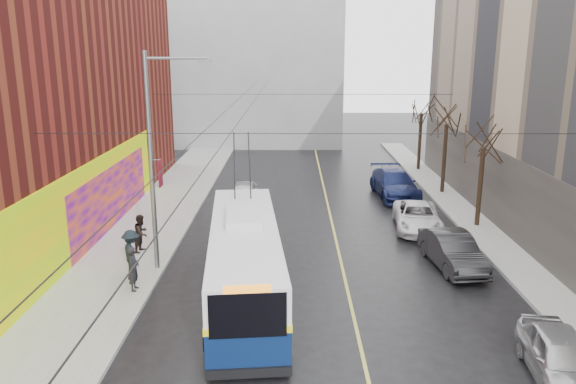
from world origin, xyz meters
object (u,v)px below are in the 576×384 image
streetlight_pole (155,157)px  pedestrian_a (133,268)px  parked_car_c (417,217)px  parked_car_d (395,184)px  following_car (244,194)px  pedestrian_c (132,253)px  parked_car_a (561,358)px  pedestrian_b (141,233)px  tree_near (485,133)px  tree_mid (447,112)px  parked_car_b (452,251)px  tree_far (422,103)px  trolleybus (245,260)px

streetlight_pole → pedestrian_a: 4.47m
parked_car_c → parked_car_d: 6.57m
following_car → pedestrian_c: pedestrian_c is taller
parked_car_c → parked_car_a: bearing=-79.4°
pedestrian_a → pedestrian_b: bearing=9.4°
streetlight_pole → tree_near: 16.28m
tree_mid → pedestrian_b: (-16.42, -11.04, -4.24)m
pedestrian_b → pedestrian_c: 2.87m
parked_car_b → parked_car_d: 11.75m
tree_near → following_car: tree_near is taller
following_car → tree_near: bearing=-18.6°
tree_near → pedestrian_a: (-15.63, -8.25, -3.96)m
pedestrian_c → tree_far: bearing=-63.9°
parked_car_a → following_car: bearing=126.3°
streetlight_pole → pedestrian_a: streetlight_pole is taller
tree_mid → parked_car_a: (-2.15, -20.97, -4.54)m
tree_near → parked_car_d: bearing=117.1°
tree_near → tree_far: (0.00, 14.00, 0.17)m
tree_far → trolleybus: 25.53m
streetlight_pole → tree_mid: 19.96m
trolleybus → following_car: bearing=89.4°
parked_car_b → following_car: size_ratio=1.11×
tree_mid → tree_far: 7.00m
parked_car_c → tree_near: bearing=12.0°
streetlight_pole → parked_car_d: 17.56m
tree_mid → following_car: (-12.52, -2.77, -4.56)m
streetlight_pole → tree_mid: bearing=40.7°
following_car → pedestrian_a: size_ratio=2.34×
trolleybus → pedestrian_a: (-4.24, 0.31, -0.49)m
parked_car_a → parked_car_d: (-1.05, 20.21, 0.12)m
tree_near → parked_car_d: tree_near is taller
parked_car_a → parked_car_b: (-0.69, 8.46, 0.03)m
parked_car_d → pedestrian_a: pedestrian_a is taller
parked_car_b → trolleybus: bearing=-166.9°
streetlight_pole → pedestrian_b: 4.50m
tree_far → parked_car_b: tree_far is taller
parked_car_b → parked_car_d: size_ratio=0.79×
parked_car_c → pedestrian_c: size_ratio=2.52×
pedestrian_a → pedestrian_c: bearing=16.8°
streetlight_pole → trolleybus: size_ratio=0.78×
tree_mid → parked_car_c: size_ratio=1.38×
tree_near → pedestrian_c: 17.91m
parked_car_a → parked_car_d: size_ratio=0.73×
streetlight_pole → parked_car_d: size_ratio=1.57×
trolleybus → parked_car_b: (8.56, 3.05, -0.76)m
streetlight_pole → trolleybus: (3.74, -2.56, -3.34)m
tree_near → parked_car_c: bearing=-174.2°
parked_car_a → pedestrian_c: pedestrian_c is taller
streetlight_pole → pedestrian_b: bearing=123.3°
pedestrian_b → pedestrian_c: pedestrian_c is taller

